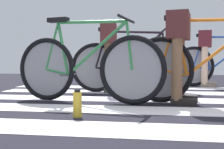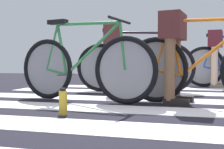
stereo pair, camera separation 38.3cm
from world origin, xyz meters
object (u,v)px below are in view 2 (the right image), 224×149
bicycle_2_of_4 (204,68)px  cyclist_4_of_4 (216,51)px  bicycle_3_of_4 (134,66)px  bicycle_1_of_4 (83,67)px  cyclist_3_of_4 (113,49)px  cyclist_2_of_4 (173,45)px  water_bottle (63,102)px

bicycle_2_of_4 → cyclist_4_of_4: (0.32, 2.22, 0.25)m
bicycle_3_of_4 → cyclist_4_of_4: (1.22, 1.15, 0.25)m
bicycle_1_of_4 → cyclist_4_of_4: bearing=66.1°
bicycle_1_of_4 → cyclist_4_of_4: 2.78m
bicycle_3_of_4 → bicycle_1_of_4: bearing=-114.9°
bicycle_3_of_4 → cyclist_3_of_4: 0.40m
bicycle_1_of_4 → bicycle_2_of_4: same height
cyclist_2_of_4 → water_bottle: 1.35m
bicycle_2_of_4 → cyclist_4_of_4: size_ratio=1.76×
cyclist_2_of_4 → water_bottle: size_ratio=4.24×
cyclist_3_of_4 → bicycle_2_of_4: bearing=-46.4°
cyclist_4_of_4 → water_bottle: bearing=-106.4°
bicycle_1_of_4 → cyclist_4_of_4: size_ratio=1.75×
bicycle_1_of_4 → water_bottle: bicycle_1_of_4 is taller
bicycle_1_of_4 → cyclist_2_of_4: size_ratio=1.79×
bicycle_2_of_4 → water_bottle: size_ratio=7.60×
bicycle_2_of_4 → cyclist_2_of_4: (-0.31, 0.05, 0.24)m
cyclist_4_of_4 → water_bottle: cyclist_4_of_4 is taller
cyclist_3_of_4 → water_bottle: 1.98m
bicycle_1_of_4 → cyclist_2_of_4: bearing=16.6°
cyclist_2_of_4 → water_bottle: cyclist_2_of_4 is taller
bicycle_1_of_4 → bicycle_2_of_4: size_ratio=0.99×
bicycle_1_of_4 → cyclist_3_of_4: (0.08, 1.08, 0.25)m
water_bottle → bicycle_1_of_4: bearing=98.6°
cyclist_4_of_4 → bicycle_3_of_4: bearing=-127.6°
cyclist_3_of_4 → water_bottle: bearing=-94.3°
cyclist_3_of_4 → water_bottle: (0.05, -1.90, -0.53)m
bicycle_2_of_4 → cyclist_3_of_4: (-1.21, 1.05, 0.25)m
cyclist_2_of_4 → bicycle_1_of_4: bearing=-165.2°
bicycle_2_of_4 → water_bottle: (-1.17, -0.86, -0.28)m
bicycle_3_of_4 → cyclist_3_of_4: (-0.31, -0.03, 0.25)m
bicycle_2_of_4 → cyclist_2_of_4: bearing=-180.0°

